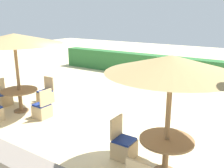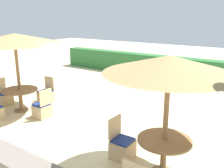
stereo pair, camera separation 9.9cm
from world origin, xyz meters
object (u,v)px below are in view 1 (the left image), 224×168
(parasol_front_left, at_px, (14,39))
(patio_chair_front_left_west, at_px, (3,98))
(round_table_front_left, at_px, (20,94))
(patio_chair_front_left_east, at_px, (42,110))
(round_table_front_right, at_px, (166,146))
(patio_chair_front_left_north, at_px, (46,96))
(patio_chair_front_right_west, at_px, (124,147))
(parasol_front_right, at_px, (171,65))

(parasol_front_left, distance_m, patio_chair_front_left_west, 2.34)
(round_table_front_left, distance_m, patio_chair_front_left_west, 1.05)
(parasol_front_left, distance_m, patio_chair_front_left_east, 2.35)
(patio_chair_front_left_east, xyz_separation_m, round_table_front_right, (4.24, -0.57, 0.33))
(patio_chair_front_left_north, height_order, patio_chair_front_right_west, same)
(parasol_front_left, bearing_deg, patio_chair_front_left_north, 87.70)
(parasol_front_right, bearing_deg, round_table_front_right, 0.00)
(parasol_front_left, height_order, parasol_front_right, parasol_front_left)
(round_table_front_right, bearing_deg, patio_chair_front_right_west, 177.93)
(parasol_front_left, height_order, round_table_front_left, parasol_front_left)
(round_table_front_left, height_order, parasol_front_right, parasol_front_right)
(patio_chair_front_left_east, distance_m, round_table_front_right, 4.29)
(patio_chair_front_right_west, bearing_deg, round_table_front_left, -96.77)
(patio_chair_front_left_west, relative_size, round_table_front_right, 0.88)
(patio_chair_front_left_west, relative_size, patio_chair_front_left_east, 1.00)
(round_table_front_left, relative_size, round_table_front_right, 1.08)
(parasol_front_left, height_order, patio_chair_front_left_north, parasol_front_left)
(patio_chair_front_right_west, bearing_deg, patio_chair_front_left_west, -95.71)
(patio_chair_front_left_west, xyz_separation_m, patio_chair_front_right_west, (5.28, -0.53, 0.00))
(round_table_front_left, relative_size, patio_chair_front_right_west, 1.23)
(patio_chair_front_left_east, bearing_deg, patio_chair_front_right_west, -99.25)
(parasol_front_left, relative_size, round_table_front_right, 2.79)
(round_table_front_right, bearing_deg, patio_chair_front_left_north, 163.19)
(round_table_front_left, distance_m, patio_chair_front_left_east, 1.08)
(patio_chair_front_left_east, bearing_deg, parasol_front_right, -97.59)
(patio_chair_front_left_north, relative_size, round_table_front_right, 0.88)
(patio_chair_front_left_north, xyz_separation_m, patio_chair_front_right_west, (4.24, -1.54, 0.00))
(round_table_front_left, distance_m, round_table_front_right, 5.30)
(patio_chair_front_left_west, distance_m, patio_chair_front_left_north, 1.45)
(round_table_front_right, bearing_deg, patio_chair_front_left_east, 172.41)
(round_table_front_left, height_order, patio_chair_front_left_west, patio_chair_front_left_west)
(round_table_front_right, bearing_deg, patio_chair_front_left_west, 174.87)
(round_table_front_left, bearing_deg, parasol_front_left, 0.00)
(parasol_front_left, xyz_separation_m, patio_chair_front_left_east, (1.03, 0.02, -2.11))
(patio_chair_front_left_west, bearing_deg, parasol_front_left, 88.91)
(parasol_front_right, relative_size, round_table_front_right, 2.29)
(patio_chair_front_left_north, relative_size, patio_chair_front_right_west, 1.00)
(patio_chair_front_left_east, height_order, patio_chair_front_left_north, same)
(round_table_front_left, bearing_deg, round_table_front_right, -5.89)
(patio_chair_front_left_east, distance_m, patio_chair_front_left_north, 1.42)
(round_table_front_left, distance_m, patio_chair_front_right_west, 4.32)
(round_table_front_right, distance_m, patio_chair_front_right_west, 1.05)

